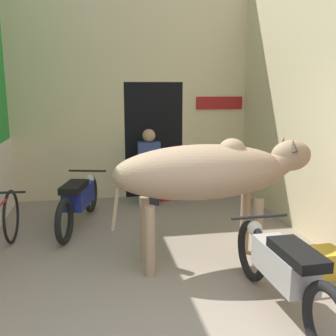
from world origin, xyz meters
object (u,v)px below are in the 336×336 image
(cow, at_px, (210,173))
(crate, at_px, (320,262))
(motorcycle_near, at_px, (284,269))
(motorcycle_far, at_px, (79,199))
(bicycle, at_px, (0,229))
(plastic_stool, at_px, (165,187))
(shopkeeper_seated, at_px, (149,164))

(cow, relative_size, crate, 5.25)
(motorcycle_near, distance_m, motorcycle_far, 3.20)
(cow, relative_size, motorcycle_far, 1.23)
(cow, xyz_separation_m, bicycle, (-2.35, 0.55, -0.70))
(motorcycle_far, height_order, bicycle, motorcycle_far)
(bicycle, xyz_separation_m, crate, (3.44, -1.06, -0.21))
(cow, xyz_separation_m, motorcycle_far, (-1.49, 1.49, -0.64))
(cow, xyz_separation_m, plastic_stool, (-0.06, 2.57, -0.82))
(motorcycle_near, height_order, motorcycle_far, motorcycle_near)
(motorcycle_near, relative_size, motorcycle_far, 1.05)
(crate, bearing_deg, bicycle, 162.82)
(motorcycle_far, height_order, shopkeeper_seated, shopkeeper_seated)
(motorcycle_far, xyz_separation_m, shopkeeper_seated, (1.15, 0.94, 0.27))
(bicycle, bearing_deg, motorcycle_near, -31.89)
(motorcycle_near, xyz_separation_m, motorcycle_far, (-1.84, 2.62, -0.02))
(bicycle, relative_size, shopkeeper_seated, 1.30)
(cow, xyz_separation_m, crate, (1.09, -0.51, -0.91))
(bicycle, distance_m, plastic_stool, 3.06)
(bicycle, bearing_deg, plastic_stool, 41.40)
(plastic_stool, bearing_deg, crate, -69.61)
(shopkeeper_seated, height_order, plastic_stool, shopkeeper_seated)
(bicycle, distance_m, crate, 3.61)
(motorcycle_far, xyz_separation_m, crate, (2.58, -2.01, -0.27))
(motorcycle_near, bearing_deg, crate, 39.84)
(plastic_stool, bearing_deg, shopkeeper_seated, -154.85)
(shopkeeper_seated, xyz_separation_m, plastic_stool, (0.28, 0.13, -0.45))
(plastic_stool, xyz_separation_m, crate, (1.15, -3.08, -0.10))
(bicycle, bearing_deg, cow, -13.22)
(cow, xyz_separation_m, shopkeeper_seated, (-0.34, 2.44, -0.37))
(cow, relative_size, shopkeeper_seated, 1.80)
(bicycle, distance_m, shopkeeper_seated, 2.78)
(motorcycle_near, distance_m, crate, 1.00)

